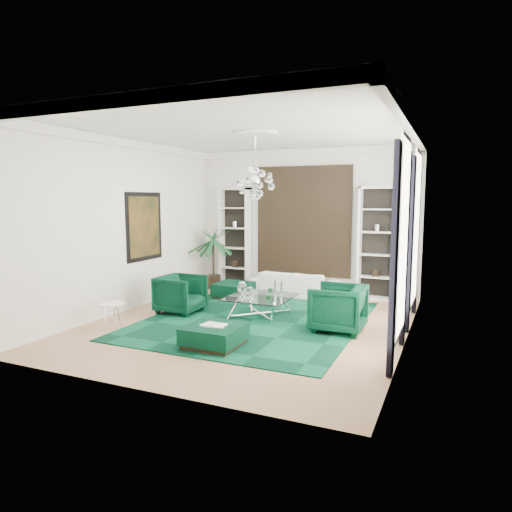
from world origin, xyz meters
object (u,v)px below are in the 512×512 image
at_px(side_table, 113,315).
at_px(coffee_table, 260,307).
at_px(armchair_left, 181,294).
at_px(armchair_right, 338,308).
at_px(sofa, 295,284).
at_px(palm, 213,249).
at_px(ottoman_side, 234,291).
at_px(ottoman_front, 214,336).

bearing_deg(side_table, coffee_table, 38.21).
bearing_deg(armchair_left, coffee_table, -78.69).
distance_m(armchair_right, side_table, 4.37).
height_order(sofa, palm, palm).
bearing_deg(armchair_right, ottoman_side, -120.14).
bearing_deg(armchair_left, palm, 14.28).
height_order(armchair_left, palm, palm).
bearing_deg(sofa, coffee_table, 90.00).
bearing_deg(ottoman_side, armchair_right, -30.14).
distance_m(sofa, palm, 2.58).
height_order(coffee_table, palm, palm).
height_order(ottoman_front, palm, palm).
bearing_deg(side_table, ottoman_side, 73.14).
xyz_separation_m(ottoman_side, ottoman_front, (1.40, -3.55, -0.01)).
bearing_deg(palm, armchair_left, -75.72).
xyz_separation_m(coffee_table, palm, (-2.45, 2.40, 0.89)).
bearing_deg(armchair_right, side_table, -69.90).
bearing_deg(ottoman_side, side_table, -106.86).
relative_size(ottoman_front, palm, 0.41).
relative_size(armchair_right, palm, 0.44).
height_order(ottoman_side, side_table, side_table).
distance_m(ottoman_side, ottoman_front, 3.82).
bearing_deg(ottoman_front, ottoman_side, 111.52).
distance_m(armchair_left, coffee_table, 1.80).
xyz_separation_m(sofa, side_table, (-2.35, -4.15, -0.09)).
height_order(armchair_right, coffee_table, armchair_right).
bearing_deg(palm, ottoman_side, -40.82).
height_order(armchair_left, ottoman_side, armchair_left).
relative_size(armchair_left, ottoman_front, 1.00).
bearing_deg(palm, sofa, -2.34).
distance_m(sofa, ottoman_front, 4.40).
relative_size(armchair_left, ottoman_side, 1.06).
bearing_deg(side_table, armchair_left, 68.20).
distance_m(coffee_table, ottoman_front, 2.10).
height_order(sofa, ottoman_front, sofa).
height_order(sofa, coffee_table, sofa).
xyz_separation_m(armchair_right, side_table, (-4.10, -1.50, -0.22)).
bearing_deg(sofa, armchair_right, 123.44).
height_order(armchair_right, side_table, armchair_right).
height_order(coffee_table, side_table, side_table).
distance_m(armchair_left, ottoman_front, 2.52).
xyz_separation_m(ottoman_front, palm, (-2.50, 4.50, 0.93)).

